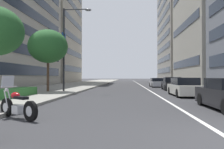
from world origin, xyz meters
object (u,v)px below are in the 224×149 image
(motorcycle_nearest_camera, at_px, (17,106))
(street_tree_far_plaza, at_px, (48,46))
(car_mid_block_traffic, at_px, (172,84))
(street_lamp_with_banners, at_px, (68,40))
(car_approaching_light, at_px, (184,87))
(car_following_behind, at_px, (157,83))

(motorcycle_nearest_camera, bearing_deg, street_tree_far_plaza, -41.07)
(car_mid_block_traffic, height_order, street_lamp_with_banners, street_lamp_with_banners)
(motorcycle_nearest_camera, xyz_separation_m, car_approaching_light, (9.90, -8.16, 0.21))
(car_mid_block_traffic, bearing_deg, car_approaching_light, 177.74)
(street_lamp_with_banners, bearing_deg, car_approaching_light, -107.82)
(motorcycle_nearest_camera, xyz_separation_m, street_lamp_with_banners, (13.07, 1.73, 4.45))
(motorcycle_nearest_camera, height_order, car_approaching_light, motorcycle_nearest_camera)
(motorcycle_nearest_camera, distance_m, car_approaching_light, 12.83)
(motorcycle_nearest_camera, height_order, street_lamp_with_banners, street_lamp_with_banners)
(motorcycle_nearest_camera, xyz_separation_m, street_tree_far_plaza, (12.27, 3.36, 3.78))
(car_approaching_light, relative_size, street_tree_far_plaza, 0.82)
(car_approaching_light, relative_size, car_mid_block_traffic, 1.08)
(car_mid_block_traffic, xyz_separation_m, street_tree_far_plaza, (-5.53, 12.10, 3.56))
(car_mid_block_traffic, height_order, car_following_behind, car_mid_block_traffic)
(car_mid_block_traffic, bearing_deg, motorcycle_nearest_camera, 155.79)
(car_mid_block_traffic, xyz_separation_m, street_lamp_with_banners, (-4.73, 10.47, 4.24))
(car_approaching_light, bearing_deg, street_lamp_with_banners, 72.36)
(street_lamp_with_banners, bearing_deg, car_following_behind, -38.94)
(car_following_behind, xyz_separation_m, street_tree_far_plaza, (-12.96, 11.45, 3.61))
(car_following_behind, bearing_deg, street_lamp_with_banners, 140.18)
(car_approaching_light, relative_size, car_following_behind, 1.09)
(car_approaching_light, xyz_separation_m, street_lamp_with_banners, (3.18, 9.89, 4.24))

